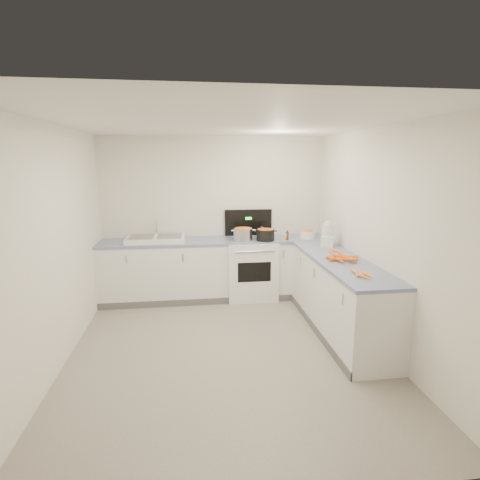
{
  "coord_description": "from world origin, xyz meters",
  "views": [
    {
      "loc": [
        -0.36,
        -3.93,
        2.13
      ],
      "look_at": [
        0.3,
        1.1,
        1.05
      ],
      "focal_mm": 28.0,
      "sensor_mm": 36.0,
      "label": 1
    }
  ],
  "objects": [
    {
      "name": "wall_front",
      "position": [
        0.0,
        -2.0,
        1.25
      ],
      "size": [
        3.5,
        0.0,
        2.5
      ],
      "primitive_type": null,
      "rotation": [
        -1.57,
        0.0,
        0.0
      ],
      "color": "silver",
      "rests_on": "ground"
    },
    {
      "name": "wall_back",
      "position": [
        0.0,
        2.0,
        1.25
      ],
      "size": [
        3.5,
        0.0,
        2.5
      ],
      "primitive_type": null,
      "rotation": [
        1.57,
        0.0,
        0.0
      ],
      "color": "silver",
      "rests_on": "ground"
    },
    {
      "name": "floor",
      "position": [
        0.0,
        0.0,
        0.0
      ],
      "size": [
        3.5,
        4.0,
        0.0
      ],
      "primitive_type": null,
      "color": "gray",
      "rests_on": "ground"
    },
    {
      "name": "wall_right",
      "position": [
        1.75,
        0.0,
        1.25
      ],
      "size": [
        0.0,
        4.0,
        2.5
      ],
      "primitive_type": null,
      "rotation": [
        1.57,
        0.0,
        -1.57
      ],
      "color": "silver",
      "rests_on": "ground"
    },
    {
      "name": "peeled_carrots",
      "position": [
        1.39,
        -0.36,
        0.96
      ],
      "size": [
        0.18,
        0.37,
        0.04
      ],
      "color": "orange",
      "rests_on": "counter_right"
    },
    {
      "name": "carrot_pile",
      "position": [
        1.45,
        0.29,
        0.97
      ],
      "size": [
        0.42,
        0.47,
        0.09
      ],
      "color": "orange",
      "rests_on": "counter_right"
    },
    {
      "name": "extract_bottle",
      "position": [
        1.09,
        1.54,
        1.0
      ],
      "size": [
        0.05,
        0.05,
        0.12
      ],
      "primitive_type": "cylinder",
      "color": "#593319",
      "rests_on": "counter_back"
    },
    {
      "name": "stove",
      "position": [
        0.55,
        1.69,
        0.47
      ],
      "size": [
        0.76,
        0.65,
        1.36
      ],
      "color": "white",
      "rests_on": "ground"
    },
    {
      "name": "wall_left",
      "position": [
        -1.75,
        0.0,
        1.25
      ],
      "size": [
        0.0,
        4.0,
        2.5
      ],
      "primitive_type": null,
      "rotation": [
        1.57,
        0.0,
        1.57
      ],
      "color": "silver",
      "rests_on": "ground"
    },
    {
      "name": "wooden_spoon",
      "position": [
        0.74,
        1.52,
        1.12
      ],
      "size": [
        0.08,
        0.33,
        0.01
      ],
      "primitive_type": "cylinder",
      "rotation": [
        1.57,
        0.0,
        0.22
      ],
      "color": "#AD7A47",
      "rests_on": "black_pot"
    },
    {
      "name": "counter_back",
      "position": [
        0.0,
        1.7,
        0.47
      ],
      "size": [
        3.5,
        0.62,
        0.94
      ],
      "color": "white",
      "rests_on": "ground"
    },
    {
      "name": "steel_pot",
      "position": [
        0.41,
        1.56,
        1.02
      ],
      "size": [
        0.29,
        0.29,
        0.21
      ],
      "primitive_type": "cylinder",
      "rotation": [
        0.0,
        0.0,
        0.01
      ],
      "color": "silver",
      "rests_on": "stove"
    },
    {
      "name": "sink",
      "position": [
        -0.9,
        1.7,
        0.98
      ],
      "size": [
        0.86,
        0.52,
        0.31
      ],
      "color": "white",
      "rests_on": "counter_back"
    },
    {
      "name": "ceiling",
      "position": [
        0.0,
        0.0,
        2.5
      ],
      "size": [
        3.5,
        4.0,
        0.0
      ],
      "primitive_type": null,
      "rotation": [
        3.14,
        0.0,
        0.0
      ],
      "color": "silver",
      "rests_on": "ground"
    },
    {
      "name": "black_pot",
      "position": [
        0.74,
        1.52,
        1.02
      ],
      "size": [
        0.36,
        0.36,
        0.19
      ],
      "primitive_type": "cylinder",
      "rotation": [
        0.0,
        0.0,
        0.43
      ],
      "color": "black",
      "rests_on": "stove"
    },
    {
      "name": "counter_right",
      "position": [
        1.45,
        0.3,
        0.47
      ],
      "size": [
        0.62,
        2.2,
        0.94
      ],
      "color": "white",
      "rests_on": "ground"
    },
    {
      "name": "spice_jar",
      "position": [
        1.04,
        1.49,
        0.98
      ],
      "size": [
        0.05,
        0.05,
        0.08
      ],
      "primitive_type": "cylinder",
      "color": "#E5B266",
      "rests_on": "counter_back"
    },
    {
      "name": "food_processor",
      "position": [
        1.54,
        1.04,
        1.09
      ],
      "size": [
        0.24,
        0.26,
        0.35
      ],
      "color": "white",
      "rests_on": "counter_right"
    },
    {
      "name": "peelings",
      "position": [
        -1.08,
        1.73,
        1.02
      ],
      "size": [
        0.24,
        0.22,
        0.01
      ],
      "color": "tan",
      "rests_on": "sink"
    },
    {
      "name": "mixing_bowl",
      "position": [
        1.44,
        1.61,
        1.0
      ],
      "size": [
        0.32,
        0.32,
        0.11
      ],
      "primitive_type": "cylinder",
      "rotation": [
        0.0,
        0.0,
        0.41
      ],
      "color": "white",
      "rests_on": "counter_back"
    }
  ]
}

